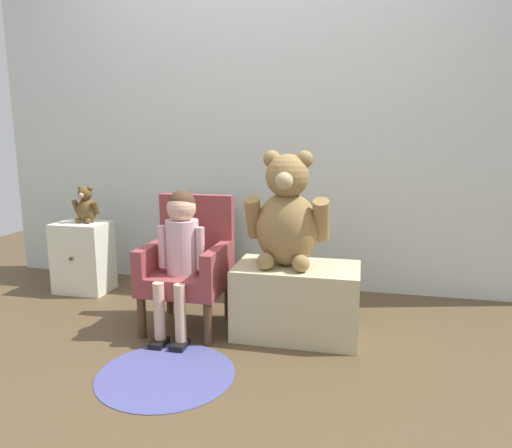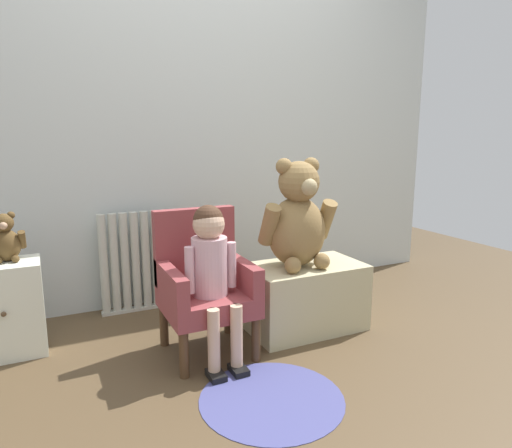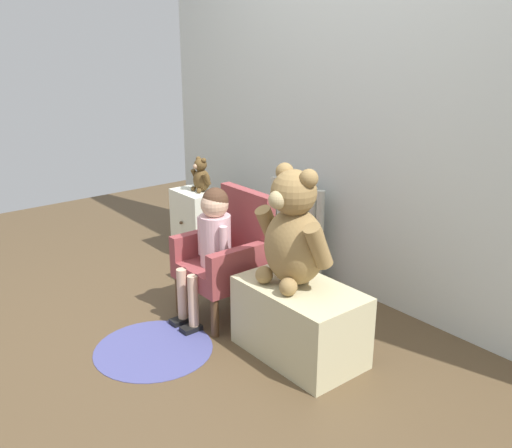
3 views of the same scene
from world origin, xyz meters
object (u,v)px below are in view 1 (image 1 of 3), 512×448
small_dresser (83,257)px  small_teddy_bear (86,206)px  child_figure (181,241)px  child_armchair (189,262)px  large_teddy_bear (287,216)px  floor_rug (166,374)px  low_bench (297,300)px  radiator (201,242)px

small_dresser → small_teddy_bear: bearing=40.2°
child_figure → small_dresser: bearing=151.6°
child_armchair → large_teddy_bear: size_ratio=1.21×
small_dresser → large_teddy_bear: (1.43, -0.37, 0.39)m
small_dresser → large_teddy_bear: large_teddy_bear is taller
small_dresser → child_figure: size_ratio=0.62×
child_armchair → floor_rug: 0.66m
small_dresser → small_teddy_bear: 0.34m
low_bench → small_dresser: bearing=165.9°
child_armchair → low_bench: bearing=-0.2°
floor_rug → small_teddy_bear: bearing=135.5°
small_teddy_bear → low_bench: bearing=-15.3°
radiator → large_teddy_bear: (0.71, -0.67, 0.32)m
radiator → child_armchair: child_armchair is taller
small_dresser → floor_rug: bearing=-42.9°
child_figure → small_teddy_bear: 1.01m
low_bench → large_teddy_bear: size_ratio=1.08×
large_teddy_bear → floor_rug: bearing=-128.5°
small_dresser → child_armchair: 0.98m
radiator → child_armchair: bearing=-75.4°
low_bench → large_teddy_bear: bearing=179.6°
low_bench → large_teddy_bear: (-0.06, 0.00, 0.44)m
low_bench → floor_rug: 0.76m
child_figure → small_teddy_bear: size_ratio=3.10×
child_armchair → large_teddy_bear: bearing=-0.2°
small_dresser → large_teddy_bear: 1.53m
child_figure → large_teddy_bear: 0.56m
large_teddy_bear → small_teddy_bear: large_teddy_bear is taller
small_teddy_bear → floor_rug: small_teddy_bear is taller
child_figure → floor_rug: size_ratio=1.25×
radiator → floor_rug: size_ratio=1.03×
small_dresser → floor_rug: (0.99, -0.92, -0.23)m
small_dresser → large_teddy_bear: bearing=-14.6°
low_bench → large_teddy_bear: 0.45m
radiator → small_teddy_bear: 0.79m
radiator → large_teddy_bear: bearing=-43.5°
large_teddy_bear → radiator: bearing=136.5°
radiator → low_bench: 1.02m
child_figure → small_teddy_bear: child_figure is taller
small_dresser → small_teddy_bear: small_teddy_bear is taller
radiator → child_armchair: size_ratio=0.88×
child_armchair → small_teddy_bear: size_ratio=2.90×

